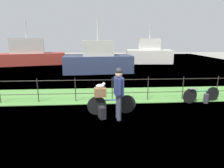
{
  "coord_description": "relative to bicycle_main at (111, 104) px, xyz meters",
  "views": [
    {
      "loc": [
        -0.52,
        -5.36,
        2.56
      ],
      "look_at": [
        -0.05,
        1.55,
        0.9
      ],
      "focal_mm": 30.75,
      "sensor_mm": 36.0,
      "label": 1
    }
  ],
  "objects": [
    {
      "name": "grass_strip",
      "position": [
        0.13,
        2.22,
        -0.33
      ],
      "size": [
        27.0,
        2.4,
        0.03
      ],
      "primitive_type": "cube",
      "color": "#569342",
      "rests_on": "ground"
    },
    {
      "name": "cyclist_person",
      "position": [
        0.21,
        -0.43,
        0.66
      ],
      "size": [
        0.29,
        0.54,
        1.68
      ],
      "color": "#383D51",
      "rests_on": "ground"
    },
    {
      "name": "wooden_crate",
      "position": [
        -0.37,
        -0.03,
        0.46
      ],
      "size": [
        0.41,
        0.31,
        0.3
      ],
      "primitive_type": "cube",
      "rotation": [
        0.0,
        0.0,
        0.08
      ],
      "color": "brown",
      "rests_on": "bicycle_main"
    },
    {
      "name": "bicycle_parked",
      "position": [
        3.71,
        1.0,
        -0.02
      ],
      "size": [
        1.65,
        0.34,
        0.61
      ],
      "color": "black",
      "rests_on": "ground"
    },
    {
      "name": "terrier_dog",
      "position": [
        -0.35,
        -0.03,
        0.68
      ],
      "size": [
        0.32,
        0.16,
        0.18
      ],
      "color": "silver",
      "rests_on": "wooden_crate"
    },
    {
      "name": "mooring_bollard",
      "position": [
        3.89,
        0.9,
        -0.16
      ],
      "size": [
        0.2,
        0.2,
        0.38
      ],
      "primitive_type": "cylinder",
      "color": "#38383D",
      "rests_on": "ground"
    },
    {
      "name": "moored_boat_mid",
      "position": [
        4.8,
        13.63,
        0.61
      ],
      "size": [
        4.72,
        2.26,
        4.14
      ],
      "color": "silver",
      "rests_on": "ground"
    },
    {
      "name": "moored_boat_far",
      "position": [
        -7.32,
        13.19,
        0.58
      ],
      "size": [
        7.16,
        3.69,
        4.16
      ],
      "color": "#9E3328",
      "rests_on": "ground"
    },
    {
      "name": "ground_plane",
      "position": [
        0.13,
        -0.85,
        -0.35
      ],
      "size": [
        60.0,
        60.0,
        0.0
      ],
      "primitive_type": "plane",
      "color": "gray"
    },
    {
      "name": "backpack_on_paving",
      "position": [
        -0.32,
        -0.35,
        -0.15
      ],
      "size": [
        0.27,
        0.33,
        0.4
      ],
      "primitive_type": "cube",
      "rotation": [
        0.0,
        0.0,
        5.09
      ],
      "color": "black",
      "rests_on": "ground"
    },
    {
      "name": "moored_boat_near",
      "position": [
        -0.48,
        8.39,
        0.55
      ],
      "size": [
        5.27,
        2.4,
        4.0
      ],
      "color": "#2D3856",
      "rests_on": "ground"
    },
    {
      "name": "iron_fence",
      "position": [
        0.13,
        1.4,
        0.24
      ],
      "size": [
        18.04,
        0.04,
        1.01
      ],
      "color": "#28231E",
      "rests_on": "ground"
    },
    {
      "name": "bicycle_main",
      "position": [
        0.0,
        0.0,
        0.0
      ],
      "size": [
        1.68,
        0.22,
        0.65
      ],
      "color": "black",
      "rests_on": "ground"
    },
    {
      "name": "harbor_water",
      "position": [
        0.13,
        10.73,
        -0.34
      ],
      "size": [
        30.0,
        30.0,
        0.0
      ],
      "primitive_type": "plane",
      "color": "slate",
      "rests_on": "ground"
    }
  ]
}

